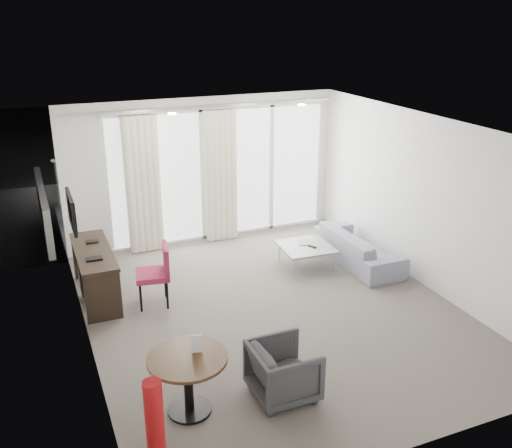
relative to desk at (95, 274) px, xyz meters
name	(u,v)px	position (x,y,z in m)	size (l,w,h in m)	color
floor	(272,310)	(2.23, -1.37, -0.38)	(5.00, 6.00, 0.00)	#5B544B
ceiling	(274,128)	(2.23, -1.37, 2.22)	(5.00, 6.00, 0.00)	white
wall_left	(81,254)	(-0.27, -1.37, 0.92)	(0.00, 6.00, 2.60)	silver
wall_right	(425,202)	(4.73, -1.37, 0.92)	(0.00, 6.00, 2.60)	silver
wall_front	(412,335)	(2.23, -4.37, 0.92)	(5.00, 0.00, 2.60)	silver
window_panel	(221,174)	(2.53, 1.62, 0.82)	(4.00, 0.02, 2.38)	white
window_frame	(221,174)	(2.53, 1.60, 0.82)	(4.10, 0.06, 2.44)	white
curtain_left	(143,185)	(1.08, 1.45, 0.82)	(0.60, 0.20, 2.38)	beige
curtain_right	(221,176)	(2.48, 1.45, 0.82)	(0.60, 0.20, 2.38)	beige
curtain_track	(206,107)	(2.23, 1.45, 2.07)	(4.80, 0.04, 0.04)	#B2B2B7
downlight_a	(172,114)	(1.33, 0.23, 2.21)	(0.12, 0.12, 0.02)	#FFE0B2
downlight_b	(302,105)	(3.43, 0.23, 2.21)	(0.12, 0.12, 0.02)	#FFE0B2
desk	(95,274)	(0.00, 0.00, 0.00)	(0.50, 1.60, 0.75)	black
tv	(71,211)	(-0.23, 0.08, 0.97)	(0.05, 0.80, 0.50)	black
desk_chair	(152,276)	(0.72, -0.53, 0.08)	(0.49, 0.46, 0.90)	maroon
round_table	(188,384)	(0.53, -3.01, -0.04)	(0.84, 0.84, 0.67)	#3D2714
menu_card	(197,348)	(0.65, -2.96, 0.34)	(0.11, 0.02, 0.20)	white
red_lamp	(157,446)	(-0.05, -4.08, 0.25)	(0.25, 0.25, 1.26)	maroon
tub_armchair	(284,371)	(1.56, -3.15, -0.06)	(0.67, 0.69, 0.63)	#313133
coffee_table	(305,256)	(3.34, -0.23, -0.19)	(0.81, 0.81, 0.37)	gray
remote	(312,247)	(3.42, -0.31, -0.02)	(0.05, 0.15, 0.02)	black
magazine	(305,243)	(3.40, -0.10, -0.02)	(0.22, 0.29, 0.02)	gray
sofa	(358,247)	(4.23, -0.42, -0.11)	(1.86, 0.73, 0.54)	gray
terrace_slab	(198,213)	(2.53, 3.13, -0.44)	(5.60, 3.00, 0.12)	#4D4D50
rattan_chair_a	(233,194)	(3.18, 2.78, 0.01)	(0.53, 0.53, 0.78)	brown
rattan_chair_b	(242,185)	(3.63, 3.41, 0.00)	(0.51, 0.51, 0.74)	brown
rattan_table	(253,197)	(3.63, 2.77, -0.11)	(0.53, 0.53, 0.53)	brown
balustrade	(179,171)	(2.53, 4.58, 0.12)	(5.50, 0.06, 1.05)	#B2B2B7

